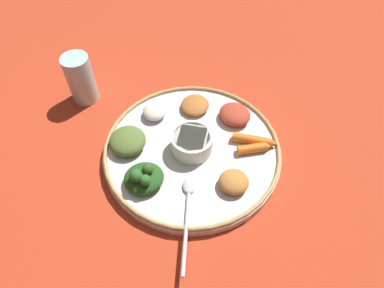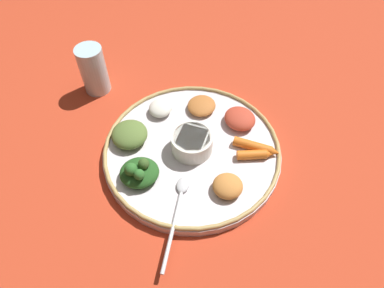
{
  "view_description": "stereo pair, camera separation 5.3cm",
  "coord_description": "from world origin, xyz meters",
  "px_view_note": "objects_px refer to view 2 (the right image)",
  "views": [
    {
      "loc": [
        0.35,
        0.23,
        0.57
      ],
      "look_at": [
        0.0,
        0.0,
        0.03
      ],
      "focal_mm": 32.32,
      "sensor_mm": 36.0,
      "label": 1
    },
    {
      "loc": [
        0.31,
        0.27,
        0.57
      ],
      "look_at": [
        0.0,
        0.0,
        0.03
      ],
      "focal_mm": 32.32,
      "sensor_mm": 36.0,
      "label": 2
    }
  ],
  "objects_px": {
    "spoon": "(178,206)",
    "drinking_glass": "(95,72)",
    "carrot_outer": "(256,147)",
    "center_bowl": "(192,142)",
    "carrot_near_spoon": "(255,155)",
    "greens_pile": "(139,172)"
  },
  "relations": [
    {
      "from": "greens_pile",
      "to": "carrot_near_spoon",
      "type": "xyz_separation_m",
      "value": [
        -0.18,
        0.14,
        -0.01
      ]
    },
    {
      "from": "spoon",
      "to": "greens_pile",
      "type": "distance_m",
      "value": 0.1
    },
    {
      "from": "center_bowl",
      "to": "carrot_near_spoon",
      "type": "height_order",
      "value": "center_bowl"
    },
    {
      "from": "carrot_outer",
      "to": "spoon",
      "type": "bearing_deg",
      "value": -8.6
    },
    {
      "from": "center_bowl",
      "to": "drinking_glass",
      "type": "bearing_deg",
      "value": -90.36
    },
    {
      "from": "drinking_glass",
      "to": "spoon",
      "type": "bearing_deg",
      "value": 72.14
    },
    {
      "from": "spoon",
      "to": "carrot_outer",
      "type": "distance_m",
      "value": 0.2
    },
    {
      "from": "drinking_glass",
      "to": "carrot_outer",
      "type": "bearing_deg",
      "value": 101.38
    },
    {
      "from": "spoon",
      "to": "carrot_near_spoon",
      "type": "xyz_separation_m",
      "value": [
        -0.18,
        0.04,
        0.01
      ]
    },
    {
      "from": "spoon",
      "to": "drinking_glass",
      "type": "height_order",
      "value": "drinking_glass"
    },
    {
      "from": "spoon",
      "to": "greens_pile",
      "type": "height_order",
      "value": "greens_pile"
    },
    {
      "from": "greens_pile",
      "to": "drinking_glass",
      "type": "bearing_deg",
      "value": -113.77
    },
    {
      "from": "spoon",
      "to": "carrot_near_spoon",
      "type": "relative_size",
      "value": 2.56
    },
    {
      "from": "carrot_near_spoon",
      "to": "carrot_outer",
      "type": "relative_size",
      "value": 0.69
    },
    {
      "from": "center_bowl",
      "to": "carrot_outer",
      "type": "distance_m",
      "value": 0.13
    },
    {
      "from": "spoon",
      "to": "center_bowl",
      "type": "bearing_deg",
      "value": -149.71
    },
    {
      "from": "carrot_outer",
      "to": "drinking_glass",
      "type": "relative_size",
      "value": 0.81
    },
    {
      "from": "center_bowl",
      "to": "carrot_near_spoon",
      "type": "bearing_deg",
      "value": 120.97
    },
    {
      "from": "carrot_outer",
      "to": "drinking_glass",
      "type": "height_order",
      "value": "drinking_glass"
    },
    {
      "from": "greens_pile",
      "to": "carrot_outer",
      "type": "height_order",
      "value": "greens_pile"
    },
    {
      "from": "center_bowl",
      "to": "spoon",
      "type": "bearing_deg",
      "value": 30.29
    },
    {
      "from": "spoon",
      "to": "greens_pile",
      "type": "xyz_separation_m",
      "value": [
        0.0,
        -0.1,
        0.01
      ]
    }
  ]
}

